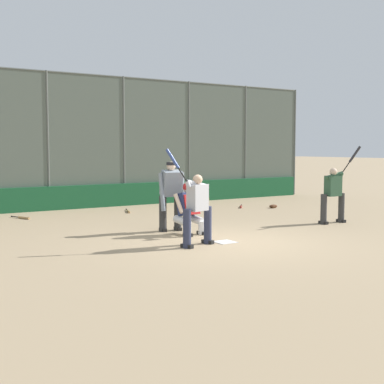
{
  "coord_description": "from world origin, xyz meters",
  "views": [
    {
      "loc": [
        6.86,
        9.41,
        2.09
      ],
      "look_at": [
        0.22,
        -1.0,
        1.05
      ],
      "focal_mm": 50.0,
      "sensor_mm": 36.0,
      "label": 1
    }
  ],
  "objects_px": {
    "spare_bat_near_backstop": "(241,207)",
    "fielding_glove_on_dirt": "(273,206)",
    "catcher_behind_plate": "(190,207)",
    "spare_bat_by_padding": "(23,218)",
    "spare_bat_third_base_side": "(128,211)",
    "batter_on_deck": "(333,193)",
    "umpire_home": "(171,194)",
    "batter_at_plate": "(197,207)"
  },
  "relations": [
    {
      "from": "fielding_glove_on_dirt",
      "to": "spare_bat_third_base_side",
      "type": "bearing_deg",
      "value": -18.65
    },
    {
      "from": "spare_bat_near_backstop",
      "to": "spare_bat_by_padding",
      "type": "xyz_separation_m",
      "value": [
        7.19,
        -1.11,
        -0.0
      ]
    },
    {
      "from": "fielding_glove_on_dirt",
      "to": "spare_bat_by_padding",
      "type": "bearing_deg",
      "value": -12.71
    },
    {
      "from": "umpire_home",
      "to": "spare_bat_by_padding",
      "type": "relative_size",
      "value": 2.18
    },
    {
      "from": "spare_bat_near_backstop",
      "to": "fielding_glove_on_dirt",
      "type": "height_order",
      "value": "fielding_glove_on_dirt"
    },
    {
      "from": "spare_bat_third_base_side",
      "to": "batter_on_deck",
      "type": "bearing_deg",
      "value": 54.24
    },
    {
      "from": "spare_bat_by_padding",
      "to": "fielding_glove_on_dirt",
      "type": "distance_m",
      "value": 8.25
    },
    {
      "from": "spare_bat_by_padding",
      "to": "spare_bat_third_base_side",
      "type": "bearing_deg",
      "value": 64.31
    },
    {
      "from": "catcher_behind_plate",
      "to": "batter_on_deck",
      "type": "height_order",
      "value": "batter_on_deck"
    },
    {
      "from": "catcher_behind_plate",
      "to": "spare_bat_by_padding",
      "type": "relative_size",
      "value": 1.58
    },
    {
      "from": "batter_at_plate",
      "to": "catcher_behind_plate",
      "type": "relative_size",
      "value": 1.64
    },
    {
      "from": "catcher_behind_plate",
      "to": "umpire_home",
      "type": "xyz_separation_m",
      "value": [
        0.11,
        -0.7,
        0.28
      ]
    },
    {
      "from": "umpire_home",
      "to": "batter_on_deck",
      "type": "height_order",
      "value": "batter_on_deck"
    },
    {
      "from": "batter_at_plate",
      "to": "fielding_glove_on_dirt",
      "type": "height_order",
      "value": "batter_at_plate"
    },
    {
      "from": "batter_at_plate",
      "to": "umpire_home",
      "type": "height_order",
      "value": "batter_at_plate"
    },
    {
      "from": "spare_bat_near_backstop",
      "to": "batter_at_plate",
      "type": "bearing_deg",
      "value": -5.88
    },
    {
      "from": "umpire_home",
      "to": "batter_on_deck",
      "type": "xyz_separation_m",
      "value": [
        -4.46,
        1.19,
        -0.1
      ]
    },
    {
      "from": "batter_at_plate",
      "to": "spare_bat_third_base_side",
      "type": "height_order",
      "value": "batter_at_plate"
    },
    {
      "from": "spare_bat_by_padding",
      "to": "spare_bat_third_base_side",
      "type": "relative_size",
      "value": 0.91
    },
    {
      "from": "umpire_home",
      "to": "spare_bat_by_padding",
      "type": "height_order",
      "value": "umpire_home"
    },
    {
      "from": "umpire_home",
      "to": "batter_on_deck",
      "type": "relative_size",
      "value": 0.82
    },
    {
      "from": "batter_at_plate",
      "to": "spare_bat_near_backstop",
      "type": "distance_m",
      "value": 7.44
    },
    {
      "from": "umpire_home",
      "to": "spare_bat_third_base_side",
      "type": "relative_size",
      "value": 1.98
    },
    {
      "from": "umpire_home",
      "to": "spare_bat_near_backstop",
      "type": "xyz_separation_m",
      "value": [
        -4.69,
        -3.22,
        -0.9
      ]
    },
    {
      "from": "batter_at_plate",
      "to": "batter_on_deck",
      "type": "xyz_separation_m",
      "value": [
        -5.0,
        -0.83,
        0.0
      ]
    },
    {
      "from": "catcher_behind_plate",
      "to": "spare_bat_by_padding",
      "type": "distance_m",
      "value": 5.7
    },
    {
      "from": "batter_on_deck",
      "to": "batter_at_plate",
      "type": "bearing_deg",
      "value": -169.57
    },
    {
      "from": "batter_at_plate",
      "to": "spare_bat_near_backstop",
      "type": "relative_size",
      "value": 3.01
    },
    {
      "from": "umpire_home",
      "to": "catcher_behind_plate",
      "type": "bearing_deg",
      "value": 106.13
    },
    {
      "from": "spare_bat_near_backstop",
      "to": "fielding_glove_on_dirt",
      "type": "bearing_deg",
      "value": 89.44
    },
    {
      "from": "spare_bat_near_backstop",
      "to": "batter_on_deck",
      "type": "bearing_deg",
      "value": 36.15
    },
    {
      "from": "umpire_home",
      "to": "batter_on_deck",
      "type": "bearing_deg",
      "value": 172.02
    },
    {
      "from": "spare_bat_third_base_side",
      "to": "fielding_glove_on_dirt",
      "type": "bearing_deg",
      "value": 90.93
    },
    {
      "from": "catcher_behind_plate",
      "to": "batter_on_deck",
      "type": "distance_m",
      "value": 4.38
    },
    {
      "from": "catcher_behind_plate",
      "to": "batter_at_plate",
      "type": "bearing_deg",
      "value": 55.81
    },
    {
      "from": "spare_bat_near_backstop",
      "to": "spare_bat_third_base_side",
      "type": "bearing_deg",
      "value": -63.87
    },
    {
      "from": "catcher_behind_plate",
      "to": "spare_bat_near_backstop",
      "type": "xyz_separation_m",
      "value": [
        -4.58,
        -3.92,
        -0.62
      ]
    },
    {
      "from": "batter_on_deck",
      "to": "spare_bat_near_backstop",
      "type": "height_order",
      "value": "batter_on_deck"
    },
    {
      "from": "batter_at_plate",
      "to": "fielding_glove_on_dirt",
      "type": "relative_size",
      "value": 6.43
    },
    {
      "from": "catcher_behind_plate",
      "to": "batter_on_deck",
      "type": "bearing_deg",
      "value": 165.75
    },
    {
      "from": "spare_bat_near_backstop",
      "to": "fielding_glove_on_dirt",
      "type": "relative_size",
      "value": 2.14
    },
    {
      "from": "batter_at_plate",
      "to": "fielding_glove_on_dirt",
      "type": "bearing_deg",
      "value": -159.85
    }
  ]
}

